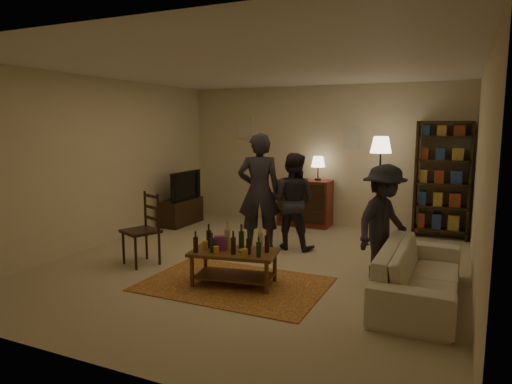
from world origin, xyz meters
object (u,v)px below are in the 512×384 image
Objects in this scene: sofa at (419,274)px; person_by_sofa at (384,222)px; dresser at (305,202)px; person_left at (259,192)px; coffee_table at (233,254)px; tv_stand at (182,205)px; floor_lamp at (381,152)px; bookshelf at (442,179)px; person_right at (293,201)px; dining_chair at (145,226)px.

person_by_sofa is (-0.50, 0.57, 0.43)m from sofa.
dresser is 0.93× the size of person_by_sofa.
person_left is at bearing 97.23° from person_by_sofa.
tv_stand is at bearing 133.83° from coffee_table.
person_left reaches higher than floor_lamp.
dresser reaches higher than sofa.
bookshelf is 1.17m from floor_lamp.
dresser is 0.67× the size of bookshelf.
person_left reaches higher than person_right.
sofa is at bearing -114.08° from person_by_sofa.
dresser is (-0.27, 3.55, 0.09)m from coffee_table.
floor_lamp reaches higher than coffee_table.
coffee_table is 1.09× the size of dining_chair.
dining_chair is 0.59× the size of floor_lamp.
dining_chair is 3.67m from sofa.
dresser is at bearing -77.92° from person_right.
dining_chair is at bearing 45.69° from person_right.
person_left is 1.25× the size of person_by_sofa.
coffee_table is 3.54m from floor_lamp.
bookshelf is at bearing 59.08° from coffee_table.
bookshelf reaches higher than tv_stand.
dining_chair is 0.70× the size of person_by_sofa.
coffee_table is at bearing -110.70° from floor_lamp.
dining_chair is at bearing -67.43° from tv_stand.
sofa is (2.12, 0.43, -0.08)m from coffee_table.
floor_lamp is at bearing 35.77° from person_by_sofa.
sofa is at bearing -25.34° from tv_stand.
dining_chair is at bearing 127.86° from person_by_sofa.
tv_stand is 3.91m from floor_lamp.
dining_chair is 2.30m from person_right.
sofa is (3.65, 0.18, -0.24)m from dining_chair.
tv_stand is at bearing -168.20° from bookshelf.
person_left reaches higher than dresser.
dresser is at bearing 61.10° from person_by_sofa.
bookshelf is 3.26m from sofa.
sofa is (2.39, -3.11, -0.17)m from dresser.
dresser is at bearing 37.54° from sofa.
tv_stand is at bearing -15.85° from person_right.
person_by_sofa is (-0.55, -2.61, -0.30)m from bookshelf.
person_by_sofa is at bearing 36.26° from dining_chair.
bookshelf is 2.73m from person_right.
dresser is 0.74× the size of person_left.
dining_chair is at bearing 92.87° from sofa.
dresser is 0.89× the size of person_right.
person_left is at bearing -142.07° from bookshelf.
person_right reaches higher than dresser.
tv_stand reaches higher than dining_chair.
tv_stand is at bearing 135.46° from dining_chair.
person_left is (-2.51, 1.19, 0.61)m from sofa.
person_right is at bearing 87.79° from coffee_table.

